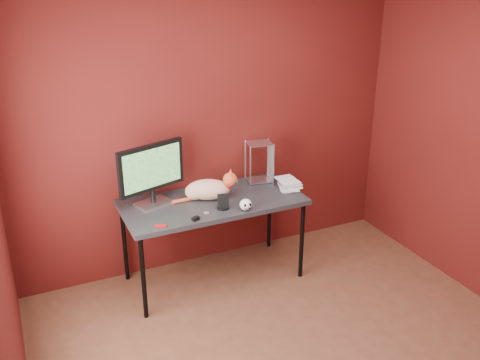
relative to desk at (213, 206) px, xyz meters
name	(u,v)px	position (x,y,z in m)	size (l,w,h in m)	color
room	(324,175)	(0.15, -1.37, 0.75)	(3.52, 3.52, 2.61)	#512B1B
desk	(213,206)	(0.00, 0.00, 0.00)	(1.50, 0.70, 0.75)	black
monitor	(151,172)	(-0.47, 0.12, 0.34)	(0.58, 0.27, 0.51)	silver
cat	(209,189)	(-0.02, 0.04, 0.14)	(0.53, 0.32, 0.25)	#C05728
skull_mug	(246,205)	(0.17, -0.29, 0.10)	(0.10, 0.10, 0.09)	silver
speaker	(223,202)	(0.02, -0.19, 0.10)	(0.10, 0.10, 0.12)	black
book_stack	(281,141)	(0.63, -0.01, 0.49)	(0.23, 0.26, 0.87)	beige
wire_rack	(259,162)	(0.54, 0.21, 0.23)	(0.24, 0.21, 0.37)	silver
pocket_knife	(161,226)	(-0.54, -0.29, 0.06)	(0.09, 0.02, 0.02)	#A00C0E
black_gadget	(196,219)	(-0.26, -0.29, 0.06)	(0.06, 0.03, 0.03)	black
washer	(206,213)	(-0.14, -0.21, 0.05)	(0.04, 0.04, 0.00)	silver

